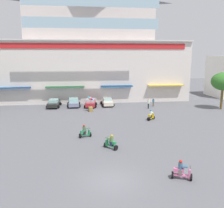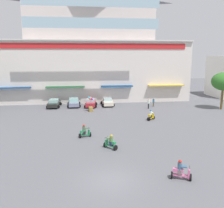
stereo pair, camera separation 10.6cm
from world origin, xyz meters
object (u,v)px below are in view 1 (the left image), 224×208
(parked_car_0, at_px, (54,103))
(scooter_rider_4, at_px, (85,132))
(balloon_vendor_cart, at_px, (91,105))
(plaza_tree_1, at_px, (223,82))
(parked_car_1, at_px, (74,102))
(pedestrian_0, at_px, (153,102))
(scooter_rider_0, at_px, (111,143))
(pedestrian_1, at_px, (148,103))
(parked_car_2, at_px, (91,103))
(scooter_rider_1, at_px, (182,171))
(parked_car_3, at_px, (107,102))
(scooter_rider_3, at_px, (151,116))

(parked_car_0, distance_m, scooter_rider_4, 18.11)
(balloon_vendor_cart, bearing_deg, plaza_tree_1, -2.80)
(parked_car_1, distance_m, pedestrian_0, 14.39)
(scooter_rider_0, bearing_deg, pedestrian_0, 62.48)
(parked_car_1, bearing_deg, scooter_rider_4, -84.50)
(parked_car_0, xyz_separation_m, pedestrian_0, (17.78, -1.79, 0.17))
(parked_car_0, distance_m, pedestrian_1, 16.77)
(plaza_tree_1, bearing_deg, pedestrian_0, 161.61)
(parked_car_2, distance_m, scooter_rider_0, 20.63)
(scooter_rider_1, distance_m, balloon_vendor_cart, 24.29)
(parked_car_3, bearing_deg, parked_car_1, -179.44)
(scooter_rider_3, bearing_deg, scooter_rider_4, -146.14)
(parked_car_2, distance_m, balloon_vendor_cart, 3.76)
(parked_car_2, relative_size, scooter_rider_3, 2.61)
(parked_car_1, xyz_separation_m, scooter_rider_3, (11.19, -11.04, -0.10))
(parked_car_0, distance_m, balloon_vendor_cart, 7.72)
(parked_car_0, distance_m, scooter_rider_3, 18.34)
(pedestrian_0, bearing_deg, plaza_tree_1, -18.39)
(scooter_rider_4, bearing_deg, scooter_rider_1, -56.59)
(parked_car_3, height_order, balloon_vendor_cart, balloon_vendor_cart)
(parked_car_1, xyz_separation_m, balloon_vendor_cart, (2.87, -4.40, 0.29))
(parked_car_0, distance_m, parked_car_1, 3.51)
(parked_car_1, relative_size, scooter_rider_3, 2.75)
(pedestrian_1, height_order, balloon_vendor_cart, balloon_vendor_cart)
(parked_car_2, height_order, scooter_rider_1, scooter_rider_1)
(parked_car_1, relative_size, pedestrian_0, 2.71)
(plaza_tree_1, relative_size, scooter_rider_1, 4.00)
(scooter_rider_4, relative_size, pedestrian_0, 0.96)
(parked_car_2, xyz_separation_m, scooter_rider_0, (1.15, -20.59, -0.12))
(pedestrian_1, xyz_separation_m, balloon_vendor_cart, (-10.05, -0.97, 0.05))
(scooter_rider_0, bearing_deg, pedestrian_1, 63.84)
(parked_car_1, bearing_deg, pedestrian_1, -14.89)
(scooter_rider_4, relative_size, balloon_vendor_cart, 0.60)
(scooter_rider_4, distance_m, pedestrian_1, 17.95)
(parked_car_2, bearing_deg, scooter_rider_1, -78.36)
(parked_car_0, bearing_deg, scooter_rider_1, -66.47)
(pedestrian_0, bearing_deg, scooter_rider_1, -102.13)
(scooter_rider_3, bearing_deg, parked_car_1, 135.38)
(scooter_rider_3, bearing_deg, scooter_rider_0, -124.51)
(parked_car_2, xyz_separation_m, pedestrian_1, (9.90, -2.78, 0.25))
(parked_car_0, height_order, parked_car_2, parked_car_2)
(parked_car_0, distance_m, parked_car_3, 9.62)
(scooter_rider_0, bearing_deg, parked_car_3, 84.80)
(balloon_vendor_cart, bearing_deg, scooter_rider_0, -85.60)
(parked_car_2, relative_size, balloon_vendor_cart, 1.61)
(pedestrian_0, height_order, pedestrian_1, pedestrian_1)
(scooter_rider_3, relative_size, pedestrian_1, 0.89)
(parked_car_0, relative_size, parked_car_1, 1.05)
(plaza_tree_1, height_order, scooter_rider_3, plaza_tree_1)
(pedestrian_1, distance_m, balloon_vendor_cart, 10.09)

